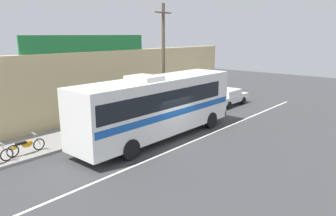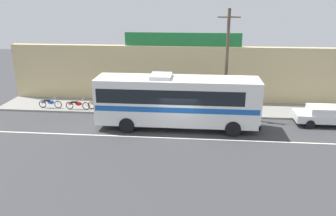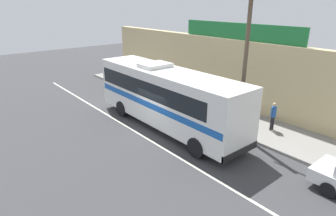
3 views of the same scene
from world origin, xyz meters
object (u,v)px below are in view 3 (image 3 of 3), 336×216
at_px(motorcycle_orange, 121,78).
at_px(pedestrian_near_shop, 273,114).
at_px(intercity_bus, 166,95).
at_px(utility_pole, 245,63).
at_px(motorcycle_blue, 146,87).
at_px(motorcycle_green, 133,83).

distance_m(motorcycle_orange, pedestrian_near_shop, 15.06).
bearing_deg(pedestrian_near_shop, intercity_bus, -136.66).
bearing_deg(utility_pole, pedestrian_near_shop, 57.41).
height_order(motorcycle_blue, pedestrian_near_shop, pedestrian_near_shop).
bearing_deg(motorcycle_blue, motorcycle_green, -171.95).
bearing_deg(pedestrian_near_shop, utility_pole, -122.59).
bearing_deg(motorcycle_orange, pedestrian_near_shop, 5.05).
xyz_separation_m(motorcycle_orange, pedestrian_near_shop, (14.99, 1.33, 0.56)).
bearing_deg(motorcycle_green, motorcycle_blue, 8.05).
bearing_deg(pedestrian_near_shop, motorcycle_blue, -173.44).
xyz_separation_m(utility_pole, motorcycle_green, (-11.57, 0.18, -3.62)).
xyz_separation_m(utility_pole, motorcycle_orange, (-13.92, 0.36, -3.62)).
bearing_deg(motorcycle_blue, utility_pole, -2.47).
xyz_separation_m(motorcycle_blue, pedestrian_near_shop, (10.93, 1.26, 0.56)).
relative_size(intercity_bus, motorcycle_green, 5.62).
bearing_deg(motorcycle_orange, motorcycle_blue, 0.97).
bearing_deg(utility_pole, motorcycle_orange, 178.53).
distance_m(motorcycle_green, pedestrian_near_shop, 12.74).
distance_m(intercity_bus, motorcycle_blue, 7.21).
height_order(intercity_bus, utility_pole, utility_pole).
height_order(intercity_bus, motorcycle_orange, intercity_bus).
distance_m(motorcycle_orange, motorcycle_green, 2.36).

